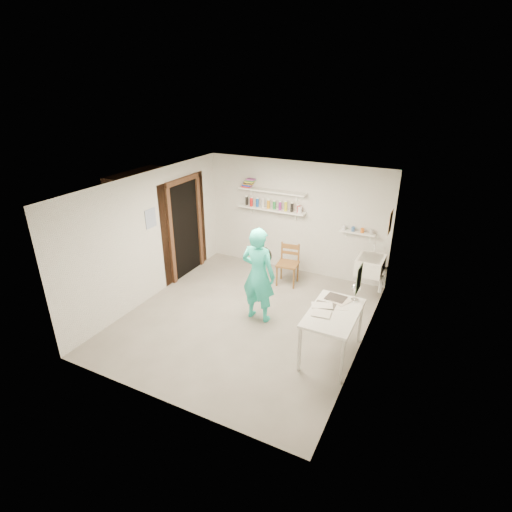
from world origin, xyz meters
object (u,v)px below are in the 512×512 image
at_px(man, 258,275).
at_px(wooden_chair, 288,264).
at_px(work_table, 332,334).
at_px(wall_clock, 263,255).
at_px(desk_lamp, 356,288).
at_px(belfast_sink, 370,265).

relative_size(man, wooden_chair, 1.90).
relative_size(wooden_chair, work_table, 0.77).
bearing_deg(wall_clock, man, -84.28).
xyz_separation_m(wooden_chair, desk_lamp, (1.68, -1.41, 0.55)).
relative_size(belfast_sink, wooden_chair, 0.67).
bearing_deg(man, work_table, 165.68).
bearing_deg(wooden_chair, work_table, -58.74).
relative_size(belfast_sink, man, 0.35).
distance_m(belfast_sink, man, 2.23).
xyz_separation_m(wall_clock, desk_lamp, (1.66, -0.20, -0.14)).
xyz_separation_m(man, wooden_chair, (-0.04, 1.42, -0.40)).
bearing_deg(wall_clock, work_table, -21.70).
distance_m(man, wooden_chair, 1.48).
bearing_deg(desk_lamp, belfast_sink, 92.98).
bearing_deg(belfast_sink, wall_clock, -139.11).
distance_m(wall_clock, desk_lamp, 1.67).
distance_m(wooden_chair, desk_lamp, 2.26).
xyz_separation_m(belfast_sink, man, (-1.56, -1.58, 0.15)).
height_order(wall_clock, wooden_chair, wall_clock).
xyz_separation_m(man, wall_clock, (-0.01, 0.22, 0.28)).
bearing_deg(man, desk_lamp, -176.62).
relative_size(belfast_sink, work_table, 0.52).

